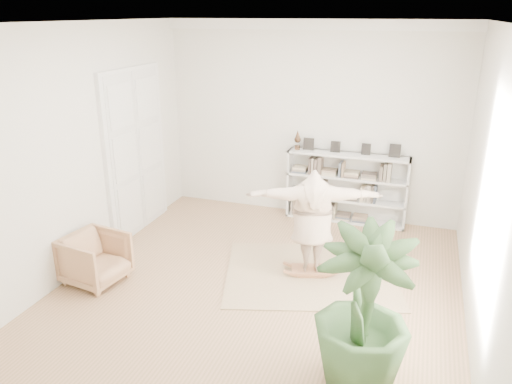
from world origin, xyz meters
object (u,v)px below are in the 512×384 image
at_px(rocker_board, 310,270).
at_px(person, 312,218).
at_px(bookshelf, 346,188).
at_px(houseplant, 362,310).
at_px(armchair, 95,259).

height_order(rocker_board, person, person).
relative_size(bookshelf, houseplant, 1.24).
relative_size(rocker_board, houseplant, 0.36).
bearing_deg(person, houseplant, 98.50).
bearing_deg(bookshelf, armchair, -131.60).
xyz_separation_m(bookshelf, armchair, (-3.04, -3.43, -0.27)).
xyz_separation_m(armchair, rocker_board, (2.90, 1.19, -0.29)).
bearing_deg(armchair, houseplant, -94.41).
height_order(armchair, houseplant, houseplant).
distance_m(bookshelf, person, 2.26).
height_order(armchair, person, person).
distance_m(armchair, houseplant, 4.03).
distance_m(armchair, rocker_board, 3.15).
xyz_separation_m(rocker_board, houseplant, (0.99, -2.10, 0.81)).
relative_size(armchair, rocker_board, 1.27).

